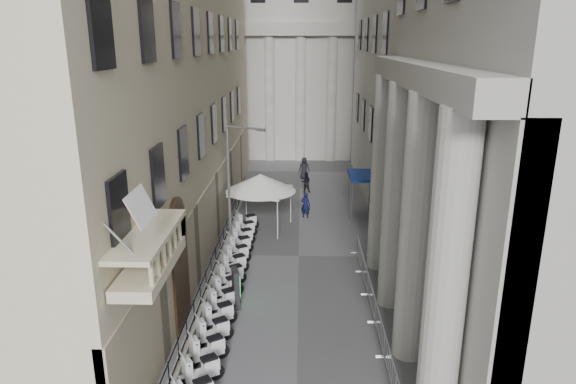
% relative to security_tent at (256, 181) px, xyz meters
% --- Properties ---
extents(far_building, '(22.00, 10.00, 30.00)m').
position_rel_security_tent_xyz_m(far_building, '(2.76, 24.00, 12.00)').
color(far_building, '#B8B5AE').
rests_on(far_building, ground).
extents(iron_fence, '(0.30, 28.00, 1.40)m').
position_rel_security_tent_xyz_m(iron_fence, '(-1.54, -6.00, -3.00)').
color(iron_fence, black).
rests_on(iron_fence, ground).
extents(blue_awning, '(1.60, 3.00, 3.00)m').
position_rel_security_tent_xyz_m(blue_awning, '(6.91, 2.00, -3.00)').
color(blue_awning, navy).
rests_on(blue_awning, ground).
extents(scooter_3, '(1.48, 1.23, 1.50)m').
position_rel_security_tent_xyz_m(scooter_3, '(-0.58, -16.07, -3.00)').
color(scooter_3, silver).
rests_on(scooter_3, ground).
extents(scooter_4, '(1.48, 1.23, 1.50)m').
position_rel_security_tent_xyz_m(scooter_4, '(-0.58, -14.81, -3.00)').
color(scooter_4, silver).
rests_on(scooter_4, ground).
extents(scooter_5, '(1.48, 1.23, 1.50)m').
position_rel_security_tent_xyz_m(scooter_5, '(-0.58, -13.54, -3.00)').
color(scooter_5, silver).
rests_on(scooter_5, ground).
extents(scooter_6, '(1.48, 1.23, 1.50)m').
position_rel_security_tent_xyz_m(scooter_6, '(-0.58, -12.28, -3.00)').
color(scooter_6, silver).
rests_on(scooter_6, ground).
extents(scooter_7, '(1.48, 1.23, 1.50)m').
position_rel_security_tent_xyz_m(scooter_7, '(-0.58, -11.02, -3.00)').
color(scooter_7, silver).
rests_on(scooter_7, ground).
extents(scooter_8, '(1.48, 1.23, 1.50)m').
position_rel_security_tent_xyz_m(scooter_8, '(-0.58, -9.75, -3.00)').
color(scooter_8, silver).
rests_on(scooter_8, ground).
extents(scooter_9, '(1.48, 1.23, 1.50)m').
position_rel_security_tent_xyz_m(scooter_9, '(-0.58, -8.49, -3.00)').
color(scooter_9, silver).
rests_on(scooter_9, ground).
extents(scooter_10, '(1.48, 1.23, 1.50)m').
position_rel_security_tent_xyz_m(scooter_10, '(-0.58, -7.22, -3.00)').
color(scooter_10, silver).
rests_on(scooter_10, ground).
extents(scooter_11, '(1.48, 1.23, 1.50)m').
position_rel_security_tent_xyz_m(scooter_11, '(-0.58, -5.96, -3.00)').
color(scooter_11, silver).
rests_on(scooter_11, ground).
extents(scooter_12, '(1.48, 1.23, 1.50)m').
position_rel_security_tent_xyz_m(scooter_12, '(-0.58, -4.69, -3.00)').
color(scooter_12, silver).
rests_on(scooter_12, ground).
extents(scooter_13, '(1.48, 1.23, 1.50)m').
position_rel_security_tent_xyz_m(scooter_13, '(-0.58, -3.43, -3.00)').
color(scooter_13, silver).
rests_on(scooter_13, ground).
extents(scooter_14, '(1.48, 1.23, 1.50)m').
position_rel_security_tent_xyz_m(scooter_14, '(-0.58, -2.17, -3.00)').
color(scooter_14, silver).
rests_on(scooter_14, ground).
extents(scooter_15, '(1.48, 1.23, 1.50)m').
position_rel_security_tent_xyz_m(scooter_15, '(-0.58, -0.90, -3.00)').
color(scooter_15, silver).
rests_on(scooter_15, ground).
extents(barrier_1, '(0.60, 2.40, 1.10)m').
position_rel_security_tent_xyz_m(barrier_1, '(6.06, -15.56, -3.00)').
color(barrier_1, '#B4B7BC').
rests_on(barrier_1, ground).
extents(barrier_2, '(0.60, 2.40, 1.10)m').
position_rel_security_tent_xyz_m(barrier_2, '(6.06, -13.06, -3.00)').
color(barrier_2, '#B4B7BC').
rests_on(barrier_2, ground).
extents(barrier_3, '(0.60, 2.40, 1.10)m').
position_rel_security_tent_xyz_m(barrier_3, '(6.06, -10.56, -3.00)').
color(barrier_3, '#B4B7BC').
rests_on(barrier_3, ground).
extents(barrier_4, '(0.60, 2.40, 1.10)m').
position_rel_security_tent_xyz_m(barrier_4, '(6.06, -8.06, -3.00)').
color(barrier_4, '#B4B7BC').
rests_on(barrier_4, ground).
extents(barrier_5, '(0.60, 2.40, 1.10)m').
position_rel_security_tent_xyz_m(barrier_5, '(6.06, -5.56, -3.00)').
color(barrier_5, '#B4B7BC').
rests_on(barrier_5, ground).
extents(security_tent, '(4.42, 4.42, 3.59)m').
position_rel_security_tent_xyz_m(security_tent, '(0.00, 0.00, 0.00)').
color(security_tent, silver).
rests_on(security_tent, ground).
extents(street_lamp, '(2.22, 1.08, 7.23)m').
position_rel_security_tent_xyz_m(street_lamp, '(-0.91, -4.16, 1.26)').
color(street_lamp, gray).
rests_on(street_lamp, ground).
extents(info_kiosk, '(0.48, 0.89, 1.80)m').
position_rel_security_tent_xyz_m(info_kiosk, '(-0.04, -10.52, -2.09)').
color(info_kiosk, black).
rests_on(info_kiosk, ground).
extents(pedestrian_a, '(0.75, 0.61, 1.77)m').
position_rel_security_tent_xyz_m(pedestrian_a, '(3.18, 1.69, -2.12)').
color(pedestrian_a, black).
rests_on(pedestrian_a, ground).
extents(pedestrian_b, '(0.81, 0.64, 1.64)m').
position_rel_security_tent_xyz_m(pedestrian_b, '(3.24, 7.73, -2.18)').
color(pedestrian_b, black).
rests_on(pedestrian_b, ground).
extents(pedestrian_c, '(0.94, 0.62, 1.92)m').
position_rel_security_tent_xyz_m(pedestrian_c, '(3.14, 11.75, -2.04)').
color(pedestrian_c, black).
rests_on(pedestrian_c, ground).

